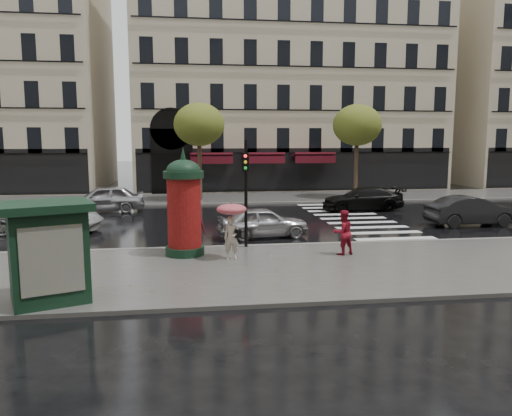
{
  "coord_description": "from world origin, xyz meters",
  "views": [
    {
      "loc": [
        -2.82,
        -16.03,
        4.29
      ],
      "look_at": [
        -0.42,
        1.5,
        1.81
      ],
      "focal_mm": 35.0,
      "sensor_mm": 36.0,
      "label": 1
    }
  ],
  "objects": [
    {
      "name": "far_kerb",
      "position": [
        0.0,
        16.0,
        0.07
      ],
      "size": [
        90.0,
        0.25,
        0.14
      ],
      "primitive_type": "cube",
      "color": "slate",
      "rests_on": "ground"
    },
    {
      "name": "car_black",
      "position": [
        7.53,
        12.42,
        0.69
      ],
      "size": [
        4.87,
        2.18,
        1.39
      ],
      "primitive_type": "imported",
      "rotation": [
        0.0,
        0.0,
        -1.62
      ],
      "color": "black",
      "rests_on": "ground"
    },
    {
      "name": "tree_far_left",
      "position": [
        -2.0,
        18.0,
        5.17
      ],
      "size": [
        3.4,
        3.4,
        6.64
      ],
      "color": "#38281C",
      "rests_on": "ground"
    },
    {
      "name": "ground",
      "position": [
        0.0,
        0.0,
        0.0
      ],
      "size": [
        160.0,
        160.0,
        0.0
      ],
      "primitive_type": "plane",
      "color": "black",
      "rests_on": "ground"
    },
    {
      "name": "car_darkgrey",
      "position": [
        11.05,
        6.62,
        0.73
      ],
      "size": [
        4.45,
        1.61,
        1.46
      ],
      "primitive_type": "imported",
      "rotation": [
        0.0,
        0.0,
        1.59
      ],
      "color": "black",
      "rests_on": "ground"
    },
    {
      "name": "woman_umbrella",
      "position": [
        -1.35,
        0.87,
        1.44
      ],
      "size": [
        1.04,
        1.04,
        2.0
      ],
      "color": "beige",
      "rests_on": "near_sidewalk"
    },
    {
      "name": "near_sidewalk",
      "position": [
        0.0,
        -0.5,
        0.06
      ],
      "size": [
        90.0,
        7.0,
        0.12
      ],
      "primitive_type": "cube",
      "color": "#474744",
      "rests_on": "ground"
    },
    {
      "name": "zebra_crossing",
      "position": [
        6.0,
        9.6,
        0.01
      ],
      "size": [
        3.6,
        11.75,
        0.01
      ],
      "primitive_type": "cube",
      "color": "silver",
      "rests_on": "ground"
    },
    {
      "name": "newsstand",
      "position": [
        -6.39,
        -3.0,
        1.44
      ],
      "size": [
        2.64,
        2.45,
        2.58
      ],
      "color": "black",
      "rests_on": "near_sidewalk"
    },
    {
      "name": "man_burgundy",
      "position": [
        -2.68,
        2.25,
        1.07
      ],
      "size": [
        1.03,
        0.78,
        1.9
      ],
      "primitive_type": "imported",
      "rotation": [
        0.0,
        0.0,
        2.94
      ],
      "color": "#4A0E18",
      "rests_on": "near_sidewalk"
    },
    {
      "name": "bldg_far_corner",
      "position": [
        6.0,
        30.0,
        11.31
      ],
      "size": [
        26.0,
        14.0,
        22.9
      ],
      "color": "#B7A88C",
      "rests_on": "ground"
    },
    {
      "name": "car_white",
      "position": [
        -9.17,
        7.7,
        0.67
      ],
      "size": [
        5.01,
        2.7,
        1.34
      ],
      "primitive_type": "imported",
      "rotation": [
        0.0,
        0.0,
        1.47
      ],
      "color": "#BABABA",
      "rests_on": "ground"
    },
    {
      "name": "traffic_light",
      "position": [
        -0.64,
        2.72,
        2.61
      ],
      "size": [
        0.28,
        0.4,
        4.11
      ],
      "color": "black",
      "rests_on": "near_sidewalk"
    },
    {
      "name": "morris_column",
      "position": [
        -2.97,
        1.77,
        1.97
      ],
      "size": [
        1.44,
        1.44,
        3.87
      ],
      "color": "black",
      "rests_on": "near_sidewalk"
    },
    {
      "name": "car_far_silver",
      "position": [
        -7.72,
        13.68,
        0.79
      ],
      "size": [
        4.83,
        2.41,
        1.58
      ],
      "primitive_type": "imported",
      "rotation": [
        0.0,
        0.0,
        -1.45
      ],
      "color": "#A3A2A6",
      "rests_on": "ground"
    },
    {
      "name": "tree_far_right",
      "position": [
        9.0,
        18.0,
        5.17
      ],
      "size": [
        3.4,
        3.4,
        6.64
      ],
      "color": "#38281C",
      "rests_on": "ground"
    },
    {
      "name": "near_kerb",
      "position": [
        0.0,
        3.0,
        0.07
      ],
      "size": [
        90.0,
        0.25,
        0.14
      ],
      "primitive_type": "cube",
      "color": "slate",
      "rests_on": "ground"
    },
    {
      "name": "woman_red",
      "position": [
        2.68,
        1.01,
        0.93
      ],
      "size": [
        0.93,
        0.81,
        1.62
      ],
      "primitive_type": "imported",
      "rotation": [
        0.0,
        0.0,
        3.42
      ],
      "color": "maroon",
      "rests_on": "near_sidewalk"
    },
    {
      "name": "car_silver",
      "position": [
        0.38,
        5.09,
        0.67
      ],
      "size": [
        4.13,
        2.1,
        1.35
      ],
      "primitive_type": "imported",
      "rotation": [
        0.0,
        0.0,
        1.7
      ],
      "color": "#B7B7BC",
      "rests_on": "ground"
    },
    {
      "name": "far_sidewalk",
      "position": [
        0.0,
        19.0,
        0.06
      ],
      "size": [
        90.0,
        6.0,
        0.12
      ],
      "primitive_type": "cube",
      "color": "#474744",
      "rests_on": "ground"
    }
  ]
}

